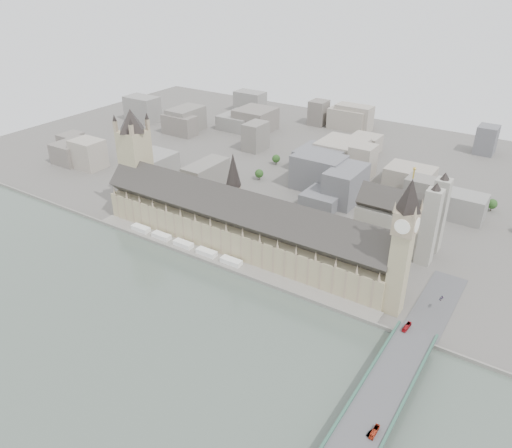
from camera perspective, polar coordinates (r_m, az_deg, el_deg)
The scene contains 17 objects.
ground at distance 412.21m, azimuth -3.40°, elevation -3.89°, with size 900.00×900.00×0.00m, color #595651.
river_thames at distance 324.59m, azimuth -21.69°, elevation -16.68°, with size 600.00×600.00×0.00m, color #4B594F.
embankment_wall at distance 401.43m, azimuth -4.68°, elevation -4.66°, with size 600.00×1.50×3.00m, color slate.
river_terrace at distance 406.65m, azimuth -4.03°, elevation -4.24°, with size 270.00×15.00×2.00m, color slate.
terrace_tents at distance 427.63m, azimuth -8.30°, elevation -2.26°, with size 118.00×7.00×4.00m.
palace_of_westminster at distance 414.55m, azimuth -1.88°, elevation -0.03°, with size 265.00×40.73×55.44m.
elizabeth_tower at distance 336.22m, azimuth 16.49°, elevation -1.60°, with size 17.00×17.00×107.50m.
victoria_tower at distance 480.10m, azimuth -13.63°, elevation 7.48°, with size 30.00×30.00×100.00m.
central_tower at distance 409.18m, azimuth -2.60°, elevation 5.04°, with size 13.00×13.00×48.00m.
westminster_bridge at distance 290.43m, azimuth 13.37°, elevation -20.14°, with size 25.00×325.00×10.25m, color #474749.
westminster_abbey at distance 432.20m, azimuth 16.18°, elevation 0.38°, with size 68.00×36.00×64.00m.
city_skyline_inland at distance 598.56m, azimuth 10.70°, elevation 8.21°, with size 720.00×360.00×38.00m, color gray, non-canonical shape.
park_trees at distance 456.07m, azimuth 0.02°, elevation 0.62°, with size 110.00×30.00×15.00m, color #21481A, non-canonical shape.
red_bus_north at distance 336.76m, azimuth 16.85°, elevation -11.18°, with size 2.37×10.13×2.82m, color #AC131A.
red_bus_south at distance 273.34m, azimuth 13.38°, elevation -22.10°, with size 2.20×9.39×2.62m, color red.
car_silver at distance 273.00m, azimuth 12.95°, elevation -22.27°, with size 1.72×4.94×1.63m, color gray.
car_approach at distance 370.53m, azimuth 20.42°, elevation -7.96°, with size 1.79×4.39×1.27m, color gray.
Camera 1 is at (211.66, -278.13, 218.54)m, focal length 35.00 mm.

